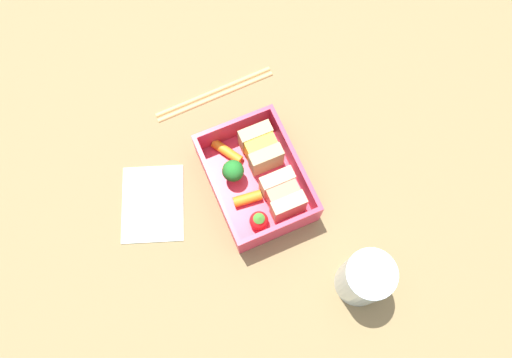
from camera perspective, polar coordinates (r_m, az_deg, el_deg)
The scene contains 12 objects.
ground_plane at distance 73.14cm, azimuth 0.00°, elevation -0.92°, with size 120.00×120.00×2.00cm, color olive.
bento_tray at distance 71.61cm, azimuth 0.00°, elevation -0.53°, with size 16.65×12.22×1.20cm, color #DA314E.
bento_rim at distance 68.84cm, azimuth 0.00°, elevation 0.22°, with size 16.65×12.22×4.65cm.
sandwich_left at distance 70.43cm, azimuth 0.55°, elevation 3.54°, with size 5.62×4.69×4.48cm.
sandwich_center_left at distance 68.27cm, azimuth 3.05°, elevation -1.77°, with size 5.62×4.69×4.48cm.
carrot_stick_far_left at distance 72.03cm, azimuth -3.33°, elevation 3.14°, with size 1.36×1.36×4.79cm, color orange.
broccoli_floret at distance 68.99cm, azimuth -2.64°, elevation 0.91°, with size 3.07×3.07×4.19cm.
carrot_stick_left at distance 69.56cm, azimuth -0.97°, elevation -2.25°, with size 1.50×1.50×3.98cm, color orange.
strawberry_far_left at distance 68.04cm, azimuth 0.34°, elevation -4.77°, with size 2.62×2.62×3.22cm.
chopstick_pair at distance 77.81cm, azimuth -5.07°, elevation 9.61°, with size 2.27×19.16×0.70cm.
drinking_glass at distance 66.02cm, azimuth 12.26°, elevation -11.06°, with size 6.27×6.27×9.36cm, color silver.
folded_napkin at distance 72.70cm, azimuth -11.73°, elevation -2.74°, with size 11.25×8.72×0.40cm, color silver.
Camera 1 is at (20.18, -8.75, 68.75)cm, focal length 35.00 mm.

